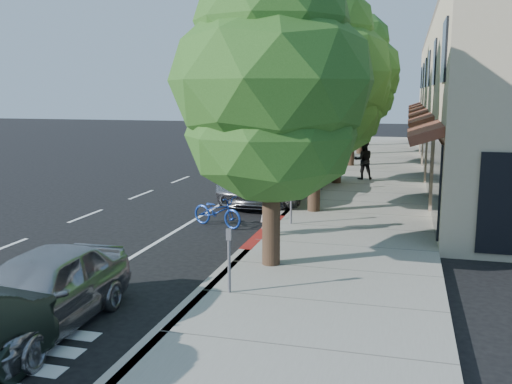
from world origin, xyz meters
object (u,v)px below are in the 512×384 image
(street_tree_0, at_px, (272,86))
(dark_sedan, at_px, (300,172))
(cyclist, at_px, (270,206))
(pedestrian, at_px, (363,160))
(street_tree_4, at_px, (362,77))
(silver_suv, at_px, (272,177))
(street_tree_1, at_px, (316,76))
(near_car_a, at_px, (40,291))
(street_tree_5, at_px, (369,81))
(street_tree_3, at_px, (353,72))
(dark_suv_far, at_px, (313,141))
(bicycle, at_px, (217,211))
(white_pickup, at_px, (297,149))
(street_tree_2, at_px, (338,89))

(street_tree_0, relative_size, dark_sedan, 1.63)
(street_tree_0, relative_size, cyclist, 3.57)
(dark_sedan, relative_size, pedestrian, 2.42)
(street_tree_4, bearing_deg, silver_suv, -97.03)
(street_tree_4, bearing_deg, street_tree_1, -90.00)
(street_tree_0, bearing_deg, cyclist, 104.07)
(dark_sedan, relative_size, near_car_a, 1.02)
(street_tree_0, relative_size, street_tree_4, 0.87)
(street_tree_1, xyz_separation_m, street_tree_5, (0.00, 24.00, 0.28))
(street_tree_3, relative_size, dark_suv_far, 1.75)
(pedestrian, bearing_deg, near_car_a, 63.05)
(bicycle, relative_size, pedestrian, 1.03)
(street_tree_5, relative_size, dark_sedan, 1.83)
(silver_suv, bearing_deg, bicycle, -95.23)
(white_pickup, relative_size, pedestrian, 3.25)
(street_tree_1, relative_size, bicycle, 4.14)
(white_pickup, bearing_deg, pedestrian, -48.52)
(cyclist, relative_size, pedestrian, 1.10)
(street_tree_0, xyz_separation_m, street_tree_2, (-0.00, 12.00, -0.03))
(street_tree_4, relative_size, near_car_a, 1.91)
(white_pickup, bearing_deg, street_tree_3, -15.88)
(dark_sedan, bearing_deg, street_tree_1, -73.94)
(dark_suv_far, bearing_deg, street_tree_0, -76.03)
(street_tree_2, relative_size, street_tree_3, 0.84)
(dark_sedan, bearing_deg, dark_suv_far, 97.25)
(street_tree_4, height_order, street_tree_5, street_tree_4)
(street_tree_4, xyz_separation_m, silver_suv, (-1.93, -15.67, -4.03))
(street_tree_0, bearing_deg, street_tree_1, 90.00)
(near_car_a, bearing_deg, cyclist, 69.92)
(street_tree_3, height_order, bicycle, street_tree_3)
(cyclist, xyz_separation_m, silver_suv, (-1.28, 5.73, -0.10))
(street_tree_3, bearing_deg, street_tree_5, 90.00)
(street_tree_1, distance_m, cyclist, 4.92)
(silver_suv, bearing_deg, street_tree_2, 64.34)
(silver_suv, bearing_deg, cyclist, -75.32)
(street_tree_2, bearing_deg, street_tree_0, -90.00)
(white_pickup, relative_size, dark_suv_far, 1.21)
(street_tree_1, bearing_deg, street_tree_3, 90.00)
(street_tree_0, xyz_separation_m, bicycle, (-2.52, 3.72, -3.63))
(street_tree_0, height_order, street_tree_3, street_tree_3)
(street_tree_2, distance_m, street_tree_5, 18.01)
(street_tree_3, height_order, silver_suv, street_tree_3)
(street_tree_2, height_order, street_tree_5, street_tree_5)
(street_tree_3, relative_size, near_car_a, 1.98)
(cyclist, xyz_separation_m, near_car_a, (-2.31, -6.77, -0.25))
(bicycle, bearing_deg, street_tree_0, -124.88)
(bicycle, bearing_deg, dark_suv_far, 22.39)
(street_tree_5, bearing_deg, silver_suv, -95.09)
(pedestrian, bearing_deg, street_tree_2, 37.22)
(bicycle, relative_size, white_pickup, 0.32)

